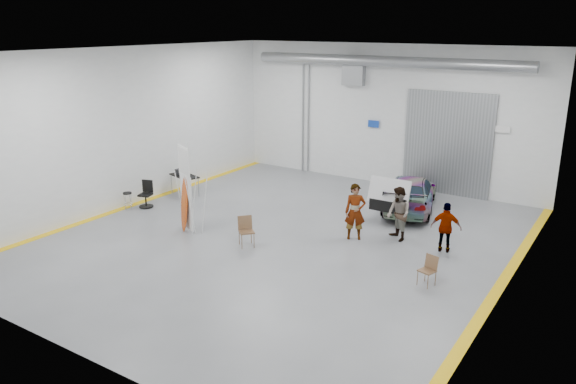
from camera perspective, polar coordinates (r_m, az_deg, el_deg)
The scene contains 13 objects.
ground at distance 18.53m, azimuth -0.55°, elevation -4.75°, with size 16.00×16.00×0.00m, color slate.
room_shell at distance 19.20m, azimuth 3.72°, elevation 8.60°, with size 14.02×16.18×6.01m.
sedan_car at distance 21.72m, azimuth 12.30°, elevation -0.08°, with size 1.80×4.42×1.28m, color white.
person_a at distance 18.34m, azimuth 6.84°, elevation -2.00°, with size 0.68×0.44×1.86m, color #885A4A.
person_b at distance 18.49m, azimuth 11.16°, elevation -2.20°, with size 0.87×0.67×1.78m, color teal.
person_c at distance 17.91m, azimuth 15.76°, elevation -3.48°, with size 0.92×0.38×1.58m, color #9A4733.
surfboard_display at distance 18.96m, azimuth -10.24°, elevation -0.45°, with size 0.82×0.50×3.13m.
folding_chair_near at distance 17.86m, azimuth -4.20°, elevation -4.61°, with size 0.63×0.73×0.96m.
folding_chair_far at distance 15.74m, azimuth 13.91°, elevation -8.32°, with size 0.49×0.51×0.83m.
shop_stool at distance 22.08m, azimuth -15.95°, elevation -0.90°, with size 0.34×0.34×0.67m.
work_table at distance 23.35m, azimuth -10.59°, elevation 1.70°, with size 1.46×1.01×1.08m.
office_chair at distance 22.19m, azimuth -14.15°, elevation -0.37°, with size 0.56×0.59×1.02m.
trunk_lid at distance 19.78m, azimuth 10.37°, elevation 0.37°, with size 1.50×0.91×0.04m, color silver.
Camera 1 is at (9.53, -14.35, 6.82)m, focal length 35.00 mm.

